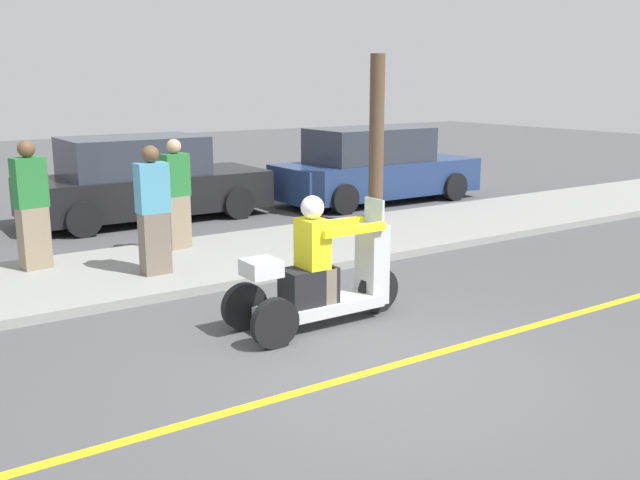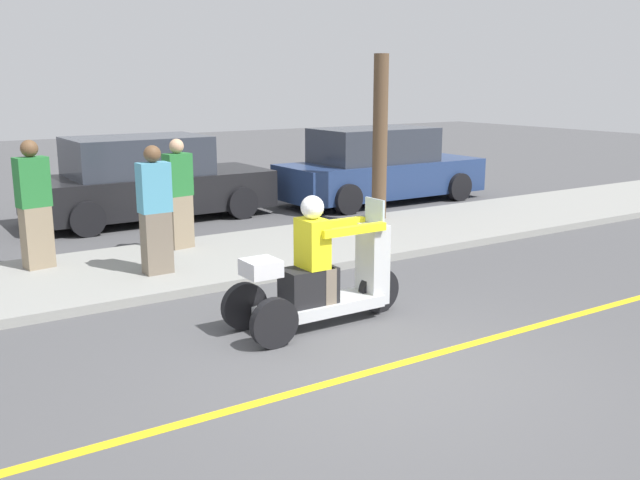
% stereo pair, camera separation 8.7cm
% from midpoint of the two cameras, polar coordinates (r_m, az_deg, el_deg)
% --- Properties ---
extents(ground_plane, '(60.00, 60.00, 0.00)m').
position_cam_midpoint_polar(ground_plane, '(7.05, 4.82, -10.19)').
color(ground_plane, '#4C4C4F').
extents(lane_stripe, '(24.00, 0.12, 0.01)m').
position_cam_midpoint_polar(lane_stripe, '(7.15, 5.99, -9.83)').
color(lane_stripe, gold).
rests_on(lane_stripe, ground).
extents(sidewalk_strip, '(28.00, 2.80, 0.12)m').
position_cam_midpoint_polar(sidewalk_strip, '(10.81, -10.58, -1.83)').
color(sidewalk_strip, gray).
rests_on(sidewalk_strip, ground).
extents(motorcycle_trike, '(2.17, 0.77, 1.50)m').
position_cam_midpoint_polar(motorcycle_trike, '(8.04, -0.20, -3.13)').
color(motorcycle_trike, black).
rests_on(motorcycle_trike, ground).
extents(spectator_with_child, '(0.44, 0.31, 1.72)m').
position_cam_midpoint_polar(spectator_with_child, '(11.40, -11.66, 3.45)').
color(spectator_with_child, gray).
rests_on(spectator_with_child, sidewalk_strip).
extents(spectator_near_curb, '(0.47, 0.33, 1.81)m').
position_cam_midpoint_polar(spectator_near_curb, '(10.73, -22.30, 2.41)').
color(spectator_near_curb, gray).
rests_on(spectator_near_curb, sidewalk_strip).
extents(spectator_by_tree, '(0.43, 0.26, 1.76)m').
position_cam_midpoint_polar(spectator_by_tree, '(9.93, -13.43, 2.13)').
color(spectator_by_tree, '#726656').
rests_on(spectator_by_tree, sidewalk_strip).
extents(parked_car_lot_right, '(4.73, 2.11, 1.65)m').
position_cam_midpoint_polar(parked_car_lot_right, '(14.53, -14.19, 4.58)').
color(parked_car_lot_right, black).
rests_on(parked_car_lot_right, ground).
extents(parked_car_lot_far, '(4.82, 1.96, 1.68)m').
position_cam_midpoint_polar(parked_car_lot_far, '(16.26, 4.27, 5.80)').
color(parked_car_lot_far, navy).
rests_on(parked_car_lot_far, ground).
extents(tree_trunk, '(0.28, 0.28, 3.08)m').
position_cam_midpoint_polar(tree_trunk, '(13.63, 4.36, 8.17)').
color(tree_trunk, brown).
rests_on(tree_trunk, sidewalk_strip).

